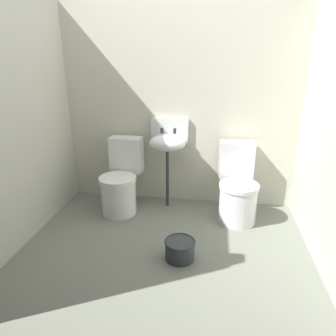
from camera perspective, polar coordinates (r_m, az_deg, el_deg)
name	(u,v)px	position (r m, az deg, el deg)	size (l,w,h in m)	color
ground_plane	(163,257)	(2.91, -0.86, -15.77)	(2.97, 2.63, 0.08)	slate
wall_back	(180,108)	(3.55, 2.19, 10.85)	(2.97, 0.10, 2.18)	beige
wall_left	(11,124)	(3.03, -26.62, 7.13)	(0.10, 2.43, 2.18)	#BBBAAB
toilet_left	(121,183)	(3.51, -8.52, -2.62)	(0.43, 0.62, 0.78)	white
toilet_right	(237,190)	(3.37, 12.44, -3.83)	(0.43, 0.62, 0.78)	white
sink	(168,142)	(3.43, -0.03, 4.76)	(0.42, 0.35, 0.99)	#2F3336
bucket	(180,249)	(2.77, 2.17, -14.47)	(0.27, 0.27, 0.17)	#2F3336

